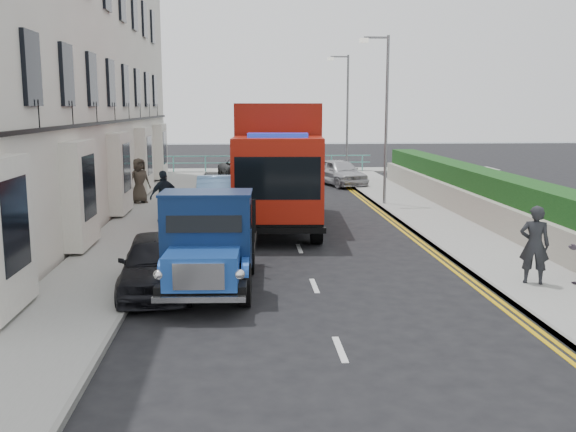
% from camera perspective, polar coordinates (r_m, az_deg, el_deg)
% --- Properties ---
extents(ground, '(120.00, 120.00, 0.00)m').
position_cam_1_polar(ground, '(13.19, 3.33, -8.60)').
color(ground, black).
rests_on(ground, ground).
extents(pavement_west, '(2.40, 38.00, 0.12)m').
position_cam_1_polar(pavement_west, '(22.09, -13.24, -1.21)').
color(pavement_west, gray).
rests_on(pavement_west, ground).
extents(pavement_east, '(2.60, 38.00, 0.12)m').
position_cam_1_polar(pavement_east, '(22.88, 13.69, -0.86)').
color(pavement_east, gray).
rests_on(pavement_east, ground).
extents(promenade, '(30.00, 2.50, 0.12)m').
position_cam_1_polar(promenade, '(41.65, -1.76, 4.05)').
color(promenade, gray).
rests_on(promenade, ground).
extents(sea_plane, '(120.00, 120.00, 0.00)m').
position_cam_1_polar(sea_plane, '(72.55, -2.74, 6.39)').
color(sea_plane, '#4D5E6A').
rests_on(sea_plane, ground).
extents(terrace_west, '(6.31, 30.20, 14.25)m').
position_cam_1_polar(terrace_west, '(26.77, -21.84, 15.51)').
color(terrace_west, silver).
rests_on(terrace_west, ground).
extents(garden_east, '(1.45, 28.00, 1.75)m').
position_cam_1_polar(garden_east, '(23.39, 18.24, 1.24)').
color(garden_east, '#B2AD9E').
rests_on(garden_east, ground).
extents(seafront_railing, '(13.00, 0.08, 1.11)m').
position_cam_1_polar(seafront_railing, '(40.81, -1.72, 4.67)').
color(seafront_railing, '#59B2A5').
rests_on(seafront_railing, ground).
extents(lamp_mid, '(1.23, 0.18, 7.00)m').
position_cam_1_polar(lamp_mid, '(27.05, 8.50, 9.28)').
color(lamp_mid, slate).
rests_on(lamp_mid, ground).
extents(lamp_far, '(1.23, 0.18, 7.00)m').
position_cam_1_polar(lamp_far, '(36.88, 5.12, 9.42)').
color(lamp_far, slate).
rests_on(lamp_far, ground).
extents(bedford_lorry, '(2.15, 4.96, 2.30)m').
position_cam_1_polar(bedford_lorry, '(14.21, -7.11, -2.89)').
color(bedford_lorry, black).
rests_on(bedford_lorry, ground).
extents(red_lorry, '(3.24, 8.26, 4.25)m').
position_cam_1_polar(red_lorry, '(22.54, -0.84, 4.91)').
color(red_lorry, black).
rests_on(red_lorry, ground).
extents(parked_car_front, '(1.85, 4.02, 1.33)m').
position_cam_1_polar(parked_car_front, '(14.75, -11.60, -4.12)').
color(parked_car_front, black).
rests_on(parked_car_front, ground).
extents(parked_car_mid, '(1.74, 4.62, 1.51)m').
position_cam_1_polar(parked_car_mid, '(24.67, -6.23, 1.74)').
color(parked_car_mid, '#4E78A7').
rests_on(parked_car_mid, ground).
extents(parked_car_rear, '(2.14, 4.47, 1.26)m').
position_cam_1_polar(parked_car_rear, '(25.74, -6.14, 1.79)').
color(parked_car_rear, silver).
rests_on(parked_car_rear, ground).
extents(seafront_car_left, '(3.22, 5.53, 1.45)m').
position_cam_1_polar(seafront_car_left, '(35.73, -3.97, 4.17)').
color(seafront_car_left, black).
rests_on(seafront_car_left, ground).
extents(seafront_car_right, '(2.83, 4.46, 1.41)m').
position_cam_1_polar(seafront_car_right, '(34.28, 4.62, 3.90)').
color(seafront_car_right, '#B2B1B6').
rests_on(seafront_car_right, ground).
extents(pedestrian_east_near, '(0.78, 0.65, 1.81)m').
position_cam_1_polar(pedestrian_east_near, '(15.69, 21.06, -2.40)').
color(pedestrian_east_near, '#232429').
rests_on(pedestrian_east_near, pavement_east).
extents(pedestrian_west_near, '(1.15, 0.94, 1.83)m').
position_cam_1_polar(pedestrian_west_near, '(22.87, -10.94, 1.71)').
color(pedestrian_west_near, '#1B2631').
rests_on(pedestrian_west_near, pavement_west).
extents(pedestrian_west_far, '(1.10, 1.05, 1.90)m').
position_cam_1_polar(pedestrian_west_far, '(27.76, -13.07, 3.08)').
color(pedestrian_west_far, '#393229').
rests_on(pedestrian_west_far, pavement_west).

